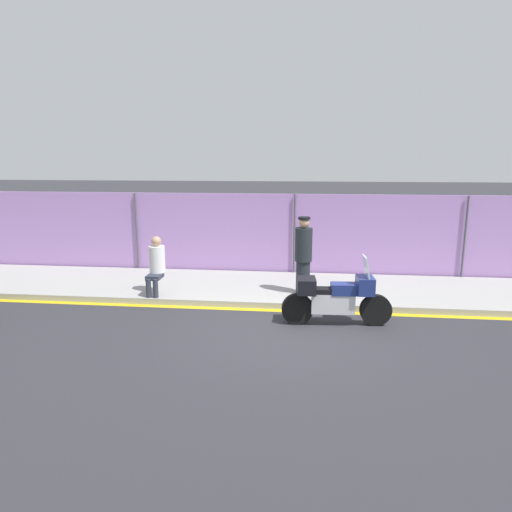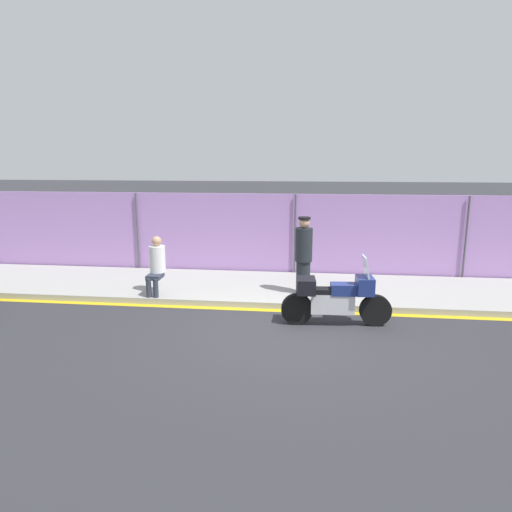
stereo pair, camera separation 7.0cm
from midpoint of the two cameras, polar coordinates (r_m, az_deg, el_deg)
name	(u,v)px [view 1 (the left image)]	position (r m, az deg, el deg)	size (l,w,h in m)	color
ground_plane	(287,332)	(8.87, 3.63, -9.51)	(120.00, 120.00, 0.00)	#2D2D33
sidewalk	(292,289)	(11.48, 4.33, -4.10)	(33.50, 2.86, 0.14)	#9E9E99
curb_paint_stripe	(289,311)	(10.05, 3.99, -6.86)	(33.50, 0.18, 0.01)	gold
storefront_fence	(294,236)	(12.72, 4.66, 2.53)	(31.83, 0.17, 2.32)	#AD7FC6
motorcycle	(336,297)	(9.20, 9.72, -5.13)	(2.19, 0.58, 1.41)	black
officer_standing	(303,255)	(10.66, 5.76, 0.15)	(0.40, 0.40, 1.82)	#1E2328
person_seated_on_curb	(156,262)	(10.93, -12.54, -0.76)	(0.37, 0.69, 1.35)	#2D3342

